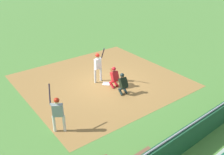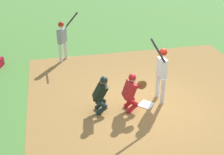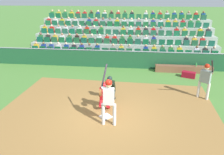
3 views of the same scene
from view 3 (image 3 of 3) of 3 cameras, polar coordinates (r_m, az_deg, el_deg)
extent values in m
plane|color=#4C7F36|center=(9.20, -1.65, -10.17)|extent=(160.00, 160.00, 0.00)
cube|color=olive|center=(8.78, -2.12, -11.83)|extent=(9.57, 9.09, 0.01)
cube|color=white|center=(9.19, -1.65, -10.09)|extent=(0.62, 0.62, 0.02)
cylinder|color=silver|center=(8.46, 0.64, -9.66)|extent=(0.13, 0.13, 0.90)
cylinder|color=silver|center=(8.51, -2.30, -9.49)|extent=(0.13, 0.13, 0.90)
cube|color=silver|center=(8.12, -0.86, -4.92)|extent=(0.40, 0.22, 0.64)
sphere|color=beige|center=(7.92, -0.88, -1.84)|extent=(0.23, 0.23, 0.23)
sphere|color=red|center=(7.90, -0.88, -1.41)|extent=(0.26, 0.26, 0.26)
cylinder|color=silver|center=(8.02, -1.21, -2.88)|extent=(0.44, 0.14, 0.14)
cylinder|color=silver|center=(8.04, -2.34, -2.83)|extent=(0.17, 0.15, 0.13)
cylinder|color=#272029|center=(8.11, -2.01, 0.49)|extent=(0.21, 0.52, 0.79)
sphere|color=black|center=(8.06, -2.67, -2.57)|extent=(0.06, 0.06, 0.06)
cylinder|color=red|center=(9.63, -0.99, -7.60)|extent=(0.14, 0.38, 0.34)
cylinder|color=red|center=(9.53, -1.00, -6.44)|extent=(0.14, 0.38, 0.33)
cylinder|color=red|center=(9.67, -2.88, -7.48)|extent=(0.14, 0.38, 0.34)
cylinder|color=red|center=(9.57, -2.91, -6.32)|extent=(0.14, 0.38, 0.33)
cube|color=red|center=(9.44, -1.92, -4.21)|extent=(0.42, 0.40, 0.60)
cube|color=red|center=(9.33, -2.04, -4.54)|extent=(0.38, 0.19, 0.45)
sphere|color=#AF755D|center=(9.21, -2.03, -2.35)|extent=(0.22, 0.22, 0.22)
cube|color=black|center=(9.21, -2.03, -2.35)|extent=(0.20, 0.10, 0.20)
sphere|color=red|center=(9.19, -2.04, -2.01)|extent=(0.24, 0.24, 0.24)
cylinder|color=brown|center=(9.05, -3.04, -3.97)|extent=(0.07, 0.30, 0.30)
cylinder|color=red|center=(9.24, -3.03, -3.89)|extent=(0.15, 0.40, 0.22)
cylinder|color=#1A2826|center=(10.45, 0.40, -5.17)|extent=(0.18, 0.40, 0.34)
cylinder|color=#1A2826|center=(10.35, 0.41, -4.08)|extent=(0.18, 0.39, 0.33)
cylinder|color=#1A2826|center=(10.51, -1.31, -5.01)|extent=(0.18, 0.40, 0.34)
cylinder|color=#1A2826|center=(10.41, -1.32, -3.92)|extent=(0.18, 0.39, 0.33)
cube|color=black|center=(10.26, -0.44, -2.18)|extent=(0.46, 0.51, 0.60)
cube|color=#1A2826|center=(10.15, -0.58, -2.43)|extent=(0.40, 0.30, 0.43)
sphere|color=brown|center=(10.00, -0.61, -0.61)|extent=(0.22, 0.22, 0.22)
cube|color=black|center=(10.00, -0.61, -0.61)|extent=(0.21, 0.15, 0.19)
sphere|color=#1A2826|center=(9.98, -0.61, -0.28)|extent=(0.24, 0.24, 0.24)
cube|color=#1D4E2F|center=(14.95, 1.87, 4.70)|extent=(17.29, 0.24, 1.11)
cylinder|color=gray|center=(14.79, 1.90, 6.90)|extent=(17.29, 0.07, 0.07)
cube|color=brown|center=(14.79, 18.08, 2.10)|extent=(3.57, 0.40, 0.44)
cylinder|color=green|center=(14.83, 21.03, 3.14)|extent=(0.07, 0.07, 0.23)
cube|color=maroon|center=(14.00, 19.26, 0.70)|extent=(0.85, 0.61, 0.35)
cylinder|color=silver|center=(11.47, 21.58, -2.81)|extent=(0.18, 0.18, 0.83)
cylinder|color=silver|center=(11.34, 23.64, -3.38)|extent=(0.18, 0.18, 0.83)
cube|color=gray|center=(11.15, 23.11, 0.25)|extent=(0.51, 0.45, 0.59)
sphere|color=beige|center=(11.01, 23.44, 2.40)|extent=(0.22, 0.22, 0.22)
sphere|color=#B12310|center=(11.00, 23.48, 2.69)|extent=(0.24, 0.24, 0.24)
cylinder|color=gray|center=(11.02, 23.53, 1.51)|extent=(0.43, 0.40, 0.14)
cylinder|color=gray|center=(10.97, 24.43, 1.28)|extent=(0.15, 0.18, 0.13)
cylinder|color=#281F27|center=(10.56, 24.62, 2.62)|extent=(0.35, 0.57, 0.72)
sphere|color=black|center=(10.93, 24.67, 1.30)|extent=(0.06, 0.06, 0.06)
cube|color=#96A497|center=(16.69, 2.37, 5.41)|extent=(14.63, 1.00, 0.53)
cube|color=#10572E|center=(17.29, 25.11, 5.60)|extent=(0.44, 0.10, 0.42)
cube|color=gray|center=(17.51, 24.89, 5.98)|extent=(0.32, 0.22, 0.52)
sphere|color=#D2AC8A|center=(17.43, 25.07, 7.12)|extent=(0.19, 0.19, 0.19)
cube|color=#154D37|center=(17.10, 23.17, 5.74)|extent=(0.44, 0.10, 0.42)
cube|color=#292C29|center=(17.32, 22.98, 6.12)|extent=(0.32, 0.22, 0.52)
sphere|color=#D2B181|center=(17.25, 23.15, 7.28)|extent=(0.19, 0.19, 0.19)
cube|color=#1C503A|center=(16.94, 21.20, 5.89)|extent=(0.44, 0.10, 0.42)
cube|color=silver|center=(17.16, 21.03, 6.27)|extent=(0.32, 0.22, 0.52)
sphere|color=brown|center=(17.08, 21.19, 7.43)|extent=(0.19, 0.19, 0.19)
cube|color=#155835|center=(16.80, 19.19, 6.02)|extent=(0.44, 0.10, 0.42)
cube|color=#0F582D|center=(16.67, 17.15, 6.15)|extent=(0.44, 0.10, 0.42)
cube|color=gold|center=(16.90, 17.03, 6.54)|extent=(0.32, 0.22, 0.52)
sphere|color=tan|center=(16.82, 17.16, 7.72)|extent=(0.19, 0.19, 0.19)
cube|color=#0F5631|center=(16.57, 15.08, 6.28)|extent=(0.44, 0.10, 0.42)
cube|color=#30762F|center=(16.80, 14.99, 6.66)|extent=(0.32, 0.22, 0.52)
sphere|color=beige|center=(16.72, 15.10, 7.85)|extent=(0.19, 0.19, 0.19)
cube|color=#155238|center=(16.49, 12.99, 6.40)|extent=(0.44, 0.10, 0.42)
cube|color=#2C6B3A|center=(16.72, 12.92, 6.78)|extent=(0.32, 0.22, 0.52)
sphere|color=#9F815B|center=(16.64, 13.02, 7.98)|extent=(0.19, 0.19, 0.19)
cube|color=#1A5834|center=(16.43, 10.87, 6.51)|extent=(0.44, 0.10, 0.42)
cube|color=gold|center=(16.66, 10.83, 6.89)|extent=(0.32, 0.22, 0.52)
sphere|color=#AD7F52|center=(16.58, 10.92, 8.09)|extent=(0.19, 0.19, 0.19)
cube|color=#124D2C|center=(16.40, 8.75, 6.61)|extent=(0.44, 0.10, 0.42)
cube|color=navy|center=(16.63, 8.73, 6.99)|extent=(0.32, 0.22, 0.52)
sphere|color=#A9795C|center=(16.55, 8.80, 8.20)|extent=(0.19, 0.19, 0.19)
cube|color=#155637|center=(16.38, 6.62, 6.70)|extent=(0.44, 0.10, 0.42)
cube|color=#1B542F|center=(16.39, 4.48, 6.79)|extent=(0.44, 0.10, 0.42)
cube|color=gray|center=(16.62, 4.52, 7.17)|extent=(0.32, 0.22, 0.52)
sphere|color=tan|center=(16.54, 4.56, 8.38)|extent=(0.19, 0.19, 0.19)
cube|color=#184B37|center=(16.43, 2.35, 6.86)|extent=(0.44, 0.10, 0.42)
cube|color=gold|center=(16.66, 2.42, 7.24)|extent=(0.32, 0.22, 0.52)
sphere|color=#A37857|center=(16.57, 2.44, 8.45)|extent=(0.19, 0.19, 0.19)
cube|color=#17532E|center=(16.48, 0.23, 6.93)|extent=(0.44, 0.10, 0.42)
cube|color=gray|center=(16.71, 0.33, 7.30)|extent=(0.32, 0.22, 0.52)
sphere|color=tan|center=(16.63, 0.33, 8.51)|extent=(0.19, 0.19, 0.19)
cube|color=#184F32|center=(16.56, -1.87, 6.98)|extent=(0.44, 0.10, 0.42)
cube|color=#154C34|center=(16.65, -3.95, 7.03)|extent=(0.44, 0.10, 0.42)
cube|color=navy|center=(16.88, -3.80, 7.40)|extent=(0.32, 0.22, 0.52)
sphere|color=#A1804E|center=(16.80, -3.83, 8.59)|extent=(0.19, 0.19, 0.19)
cube|color=#17582F|center=(16.77, -6.01, 7.07)|extent=(0.44, 0.10, 0.42)
cube|color=gray|center=(17.00, -5.83, 7.44)|extent=(0.32, 0.22, 0.52)
sphere|color=brown|center=(16.92, -5.88, 8.62)|extent=(0.19, 0.19, 0.19)
cube|color=#0F4C36|center=(16.91, -8.03, 7.09)|extent=(0.44, 0.10, 0.42)
cube|color=navy|center=(17.14, -7.83, 7.46)|extent=(0.32, 0.22, 0.52)
sphere|color=brown|center=(17.06, -7.89, 8.63)|extent=(0.19, 0.19, 0.19)
cube|color=#105531|center=(17.07, -10.02, 7.11)|extent=(0.44, 0.10, 0.42)
cube|color=#28242D|center=(17.30, -9.80, 7.47)|extent=(0.32, 0.22, 0.52)
sphere|color=beige|center=(17.22, -9.87, 8.64)|extent=(0.19, 0.19, 0.19)
cube|color=#195434|center=(17.25, -11.97, 7.12)|extent=(0.44, 0.10, 0.42)
cube|color=navy|center=(17.47, -11.73, 7.48)|extent=(0.32, 0.22, 0.52)
sphere|color=beige|center=(17.39, -11.82, 8.63)|extent=(0.19, 0.19, 0.19)
cube|color=#0F502C|center=(17.45, -13.88, 7.12)|extent=(0.44, 0.10, 0.42)
cube|color=silver|center=(17.67, -13.62, 7.48)|extent=(0.32, 0.22, 0.52)
sphere|color=beige|center=(17.59, -13.72, 8.62)|extent=(0.19, 0.19, 0.19)
cube|color=#1A4A3A|center=(17.67, -15.74, 7.12)|extent=(0.44, 0.10, 0.42)
cube|color=navy|center=(17.89, -15.46, 7.47)|extent=(0.32, 0.22, 0.52)
sphere|color=beige|center=(17.81, -15.57, 8.59)|extent=(0.19, 0.19, 0.19)
cube|color=#124E2E|center=(17.91, -17.55, 7.10)|extent=(0.44, 0.10, 0.42)
cube|color=navy|center=(18.12, -17.26, 7.45)|extent=(0.32, 0.22, 0.52)
sphere|color=brown|center=(18.04, -17.38, 8.56)|extent=(0.19, 0.19, 0.19)
cube|color=#105835|center=(18.16, -19.32, 7.08)|extent=(0.44, 0.10, 0.42)
cube|color=gold|center=(18.37, -19.01, 7.43)|extent=(0.32, 0.22, 0.52)
sphere|color=tan|center=(18.30, -19.14, 8.52)|extent=(0.19, 0.19, 0.19)
cube|color=#96A497|center=(17.59, 2.63, 7.12)|extent=(14.63, 1.00, 1.06)
cube|color=#134C3A|center=(18.10, 24.44, 8.06)|extent=(0.44, 0.10, 0.42)
cube|color=#184E38|center=(17.93, 22.58, 8.22)|extent=(0.44, 0.10, 0.42)
cube|color=red|center=(18.15, 22.40, 8.55)|extent=(0.32, 0.22, 0.52)
sphere|color=beige|center=(18.09, 22.56, 9.66)|extent=(0.19, 0.19, 0.19)
cube|color=#1B4D2F|center=(17.77, 20.68, 8.37)|extent=(0.44, 0.10, 0.42)
cube|color=gold|center=(18.00, 20.53, 8.71)|extent=(0.32, 0.22, 0.52)
sphere|color=beige|center=(17.93, 20.67, 9.83)|extent=(0.19, 0.19, 0.19)
cube|color=#194B39|center=(17.63, 18.75, 8.52)|extent=(0.44, 0.10, 0.42)
cube|color=black|center=(17.86, 18.62, 8.85)|extent=(0.32, 0.22, 0.52)
sphere|color=#D0B08A|center=(17.80, 18.75, 9.98)|extent=(0.19, 0.19, 0.19)
cube|color=#115532|center=(17.52, 16.80, 8.66)|extent=(0.44, 0.10, 0.42)
cube|color=#0F4A2C|center=(17.42, 14.81, 8.80)|extent=(0.44, 0.10, 0.42)
cube|color=#104B30|center=(17.34, 12.81, 8.92)|extent=(0.44, 0.10, 0.42)
cube|color=#1D4F32|center=(17.29, 10.79, 9.03)|extent=(0.44, 0.10, 0.42)
cube|color=navy|center=(17.52, 10.75, 9.36)|extent=(0.32, 0.22, 0.52)
sphere|color=brown|center=(17.46, 10.83, 10.52)|extent=(0.19, 0.19, 0.19)
cube|color=#0F532F|center=(17.25, 8.75, 9.13)|extent=(0.44, 0.10, 0.42)
cube|color=silver|center=(17.49, 8.74, 9.46)|extent=(0.32, 0.22, 0.52)
sphere|color=#CEA78C|center=(17.42, 8.81, 10.62)|extent=(0.19, 0.19, 0.19)
cube|color=#174B37|center=(17.24, 6.71, 9.22)|extent=(0.44, 0.10, 0.42)
cube|color=gray|center=(17.48, 6.73, 9.55)|extent=(0.32, 0.22, 0.52)
sphere|color=tan|center=(17.41, 6.78, 10.71)|extent=(0.19, 0.19, 0.19)
cube|color=#114B2C|center=(17.25, 4.67, 9.30)|extent=(0.44, 0.10, 0.42)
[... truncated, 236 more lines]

